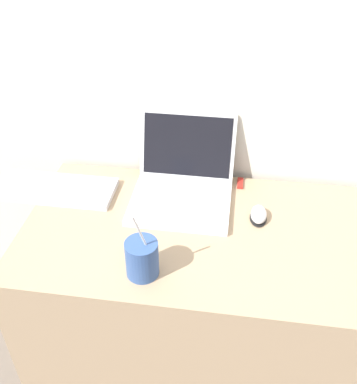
# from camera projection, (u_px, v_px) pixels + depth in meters

# --- Properties ---
(wall_back) EXTENTS (7.00, 0.04, 2.50)m
(wall_back) POSITION_uv_depth(u_px,v_px,m) (213.00, 19.00, 1.34)
(wall_back) COLOR silver
(wall_back) RESTS_ON ground_plane
(desk) EXTENTS (1.08, 0.61, 0.71)m
(desk) POSITION_uv_depth(u_px,v_px,m) (194.00, 305.00, 1.60)
(desk) COLOR tan
(desk) RESTS_ON ground_plane
(laptop) EXTENTS (0.33, 0.34, 0.24)m
(laptop) POSITION_uv_depth(u_px,v_px,m) (183.00, 183.00, 1.50)
(laptop) COLOR silver
(laptop) RESTS_ON desk
(drink_cup) EXTENTS (0.09, 0.09, 0.23)m
(drink_cup) POSITION_uv_depth(u_px,v_px,m) (142.00, 258.00, 1.21)
(drink_cup) COLOR #33518C
(drink_cup) RESTS_ON desk
(computer_mouse) EXTENTS (0.05, 0.09, 0.04)m
(computer_mouse) POSITION_uv_depth(u_px,v_px,m) (259.00, 215.00, 1.42)
(computer_mouse) COLOR black
(computer_mouse) RESTS_ON desk
(external_keyboard) EXTENTS (0.42, 0.16, 0.02)m
(external_keyboard) POSITION_uv_depth(u_px,v_px,m) (54.00, 189.00, 1.54)
(external_keyboard) COLOR silver
(external_keyboard) RESTS_ON desk
(usb_stick) EXTENTS (0.02, 0.06, 0.01)m
(usb_stick) POSITION_uv_depth(u_px,v_px,m) (240.00, 183.00, 1.58)
(usb_stick) COLOR #B2261E
(usb_stick) RESTS_ON desk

